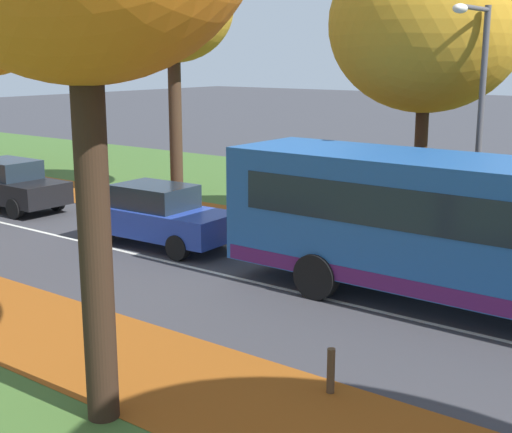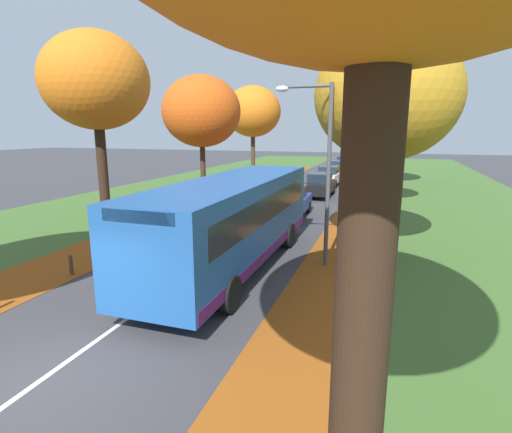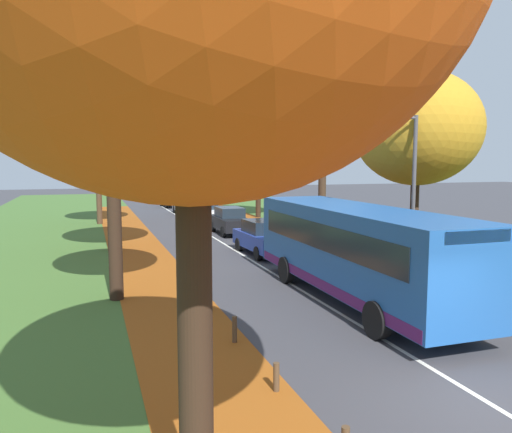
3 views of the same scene
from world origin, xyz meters
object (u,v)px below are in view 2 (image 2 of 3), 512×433
at_px(bollard_fourth, 71,265).
at_px(bollard_fifth, 125,242).
at_px(tree_right_mid, 399,95).
at_px(car_silver_fourth_in_line, 336,169).
at_px(tree_left_near, 96,82).
at_px(tree_left_mid, 201,112).
at_px(car_black_following, 319,185).
at_px(car_grey_trailing, 344,163).
at_px(bus, 233,218).
at_px(streetlamp_right, 319,155).
at_px(tree_right_far, 394,101).
at_px(car_white_third_in_line, 329,176).
at_px(tree_right_near, 387,96).
at_px(tree_left_far, 253,112).
at_px(car_blue_lead, 290,202).

bearing_deg(bollard_fourth, bollard_fifth, 90.01).
relative_size(tree_right_mid, car_silver_fourth_in_line, 1.97).
distance_m(tree_left_near, tree_left_mid, 9.48).
xyz_separation_m(tree_left_mid, car_black_following, (7.16, 3.57, -4.89)).
height_order(tree_right_mid, car_grey_trailing, tree_right_mid).
relative_size(tree_left_mid, bollard_fifth, 11.29).
bearing_deg(bus, streetlamp_right, 23.89).
relative_size(tree_right_far, bollard_fourth, 14.70).
height_order(tree_left_near, car_white_third_in_line, tree_left_near).
bearing_deg(car_black_following, streetlamp_right, -80.83).
relative_size(tree_right_mid, car_white_third_in_line, 1.97).
distance_m(tree_left_mid, bollard_fifth, 12.96).
bearing_deg(car_silver_fourth_in_line, tree_left_mid, -113.35).
relative_size(tree_right_near, bus, 0.77).
relative_size(streetlamp_right, bus, 0.58).
xyz_separation_m(tree_right_near, car_silver_fourth_in_line, (-4.67, 24.40, -4.90)).
relative_size(tree_right_far, streetlamp_right, 1.61).
bearing_deg(car_white_third_in_line, tree_right_mid, -60.32).
bearing_deg(car_grey_trailing, bus, -89.64).
bearing_deg(streetlamp_right, tree_left_mid, 131.13).
bearing_deg(tree_left_mid, car_grey_trailing, 73.86).
relative_size(tree_right_far, car_silver_fourth_in_line, 2.28).
height_order(bollard_fourth, streetlamp_right, streetlamp_right).
distance_m(tree_left_mid, bollard_fourth, 15.48).
xyz_separation_m(bus, car_grey_trailing, (-0.22, 35.09, -0.89)).
bearing_deg(tree_left_near, bollard_fourth, -62.86).
bearing_deg(tree_left_near, bus, -19.74).
distance_m(tree_left_far, car_white_third_in_line, 9.22).
height_order(tree_right_mid, bollard_fifth, tree_right_mid).
bearing_deg(car_black_following, car_grey_trailing, 91.40).
distance_m(bus, car_silver_fourth_in_line, 27.69).
bearing_deg(car_silver_fourth_in_line, streetlamp_right, -84.14).
bearing_deg(tree_left_near, car_grey_trailing, 77.95).
xyz_separation_m(car_silver_fourth_in_line, car_grey_trailing, (-0.08, 7.42, 0.00)).
distance_m(tree_left_near, bus, 9.01).
bearing_deg(car_white_third_in_line, tree_right_far, 25.69).
xyz_separation_m(tree_right_mid, tree_right_far, (-0.19, 10.98, 0.37)).
distance_m(bus, car_blue_lead, 8.54).
xyz_separation_m(bollard_fourth, bus, (4.65, 2.34, 1.37)).
bearing_deg(bollard_fifth, tree_left_mid, 101.00).
distance_m(car_white_third_in_line, car_grey_trailing, 13.77).
xyz_separation_m(bollard_fourth, streetlamp_right, (7.24, 3.48, 3.41)).
bearing_deg(car_grey_trailing, tree_left_far, -120.46).
relative_size(bollard_fourth, bus, 0.06).
xyz_separation_m(tree_left_mid, tree_right_far, (11.72, 11.60, 1.14)).
bearing_deg(tree_right_mid, bollard_fifth, -128.34).
height_order(tree_right_far, car_black_following, tree_right_far).
height_order(tree_left_near, streetlamp_right, tree_left_near).
xyz_separation_m(car_black_following, car_white_third_in_line, (-0.20, 5.74, 0.00)).
distance_m(tree_left_mid, tree_right_far, 16.53).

